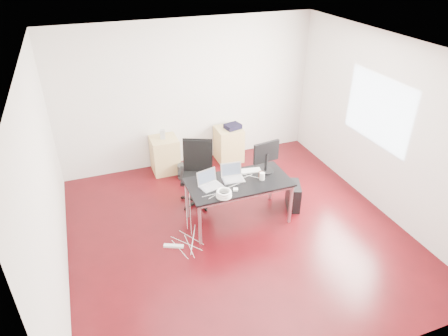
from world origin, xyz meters
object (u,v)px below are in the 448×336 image
object	(u,v)px
filing_cabinet_right	(229,144)
filing_cabinet_left	(165,155)
desk	(239,184)
pc_tower	(293,196)
office_chair	(197,170)

from	to	relation	value
filing_cabinet_right	filing_cabinet_left	bearing A→B (deg)	180.00
desk	filing_cabinet_left	distance (m)	2.11
desk	pc_tower	size ratio (longest dim) A/B	3.56
desk	filing_cabinet_right	distance (m)	2.07
filing_cabinet_left	desk	bearing A→B (deg)	-69.40
filing_cabinet_right	pc_tower	size ratio (longest dim) A/B	1.56
desk	pc_tower	distance (m)	1.11
filing_cabinet_right	pc_tower	xyz separation A→B (m)	(0.42, -1.94, -0.13)
desk	office_chair	world-z (taller)	office_chair
desk	office_chair	bearing A→B (deg)	119.89
desk	pc_tower	world-z (taller)	desk
filing_cabinet_right	pc_tower	distance (m)	1.99
desk	filing_cabinet_left	size ratio (longest dim) A/B	2.29
filing_cabinet_left	pc_tower	bearing A→B (deg)	-48.07
filing_cabinet_right	desk	bearing A→B (deg)	-106.77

